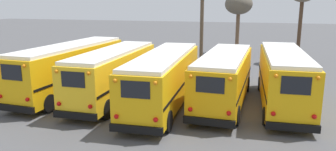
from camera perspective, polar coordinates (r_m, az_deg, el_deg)
ground_plane at (r=20.59m, az=0.08°, el=-4.42°), size 160.00×160.00×0.00m
school_bus_0 at (r=22.81m, az=-16.55°, el=1.43°), size 3.05×10.56×3.31m
school_bus_1 at (r=20.71m, az=-9.44°, el=0.47°), size 2.44×9.52×3.17m
school_bus_2 at (r=19.22m, az=-0.68°, el=-0.35°), size 2.85×10.65×3.14m
school_bus_3 at (r=19.79m, az=9.75°, el=-0.24°), size 2.91×9.48×3.10m
school_bus_4 at (r=20.26m, az=19.45°, el=-0.29°), size 2.73×9.64×3.27m
utility_pole at (r=32.63m, az=5.90°, el=8.91°), size 1.80×0.36×7.61m
bare_tree_0 at (r=39.79m, az=12.21°, el=11.89°), size 3.18×3.18×6.96m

